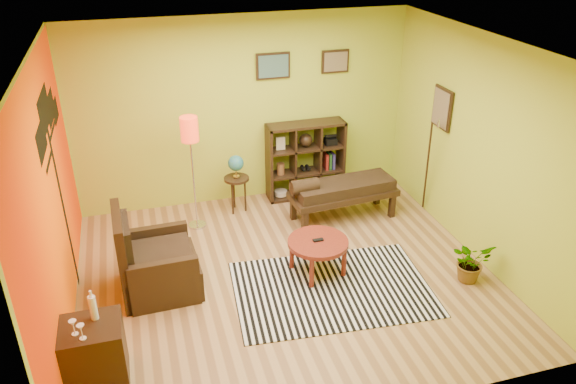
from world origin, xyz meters
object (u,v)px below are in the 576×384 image
object	(u,v)px
potted_plant	(470,265)
armchair	(154,266)
globe_table	(236,170)
bench	(341,190)
side_cabinet	(95,353)
cube_shelf	(306,160)
floor_lamp	(190,139)
coffee_table	(318,245)

from	to	relation	value
potted_plant	armchair	bearing A→B (deg)	166.82
globe_table	bench	distance (m)	1.55
side_cabinet	cube_shelf	xyz separation A→B (m)	(3.11, 3.18, 0.27)
cube_shelf	armchair	bearing A→B (deg)	-143.04
globe_table	floor_lamp	bearing A→B (deg)	-156.56
floor_lamp	globe_table	xyz separation A→B (m)	(0.65, 0.28, -0.65)
coffee_table	floor_lamp	bearing A→B (deg)	129.47
armchair	cube_shelf	xyz separation A→B (m)	(2.47, 1.86, 0.28)
cube_shelf	bench	bearing A→B (deg)	-74.22
coffee_table	potted_plant	world-z (taller)	coffee_table
globe_table	armchair	bearing A→B (deg)	-128.95
side_cabinet	potted_plant	xyz separation A→B (m)	(4.33, 0.46, -0.13)
globe_table	bench	xyz separation A→B (m)	(1.39, -0.64, -0.22)
coffee_table	armchair	world-z (taller)	armchair
cube_shelf	potted_plant	world-z (taller)	cube_shelf
floor_lamp	potted_plant	world-z (taller)	floor_lamp
floor_lamp	side_cabinet	bearing A→B (deg)	-116.16
cube_shelf	floor_lamp	bearing A→B (deg)	-164.39
bench	side_cabinet	bearing A→B (deg)	-145.34
potted_plant	coffee_table	bearing A→B (deg)	158.98
coffee_table	armchair	xyz separation A→B (m)	(-1.96, 0.20, -0.07)
armchair	bench	bearing A→B (deg)	20.20
coffee_table	armchair	bearing A→B (deg)	174.18
cube_shelf	side_cabinet	bearing A→B (deg)	-134.37
coffee_table	globe_table	size ratio (longest dim) A/B	0.83
armchair	bench	world-z (taller)	armchair
globe_table	cube_shelf	xyz separation A→B (m)	(1.15, 0.22, -0.08)
globe_table	bench	size ratio (longest dim) A/B	0.56
potted_plant	globe_table	bearing A→B (deg)	133.31
coffee_table	floor_lamp	size ratio (longest dim) A/B	0.45
armchair	cube_shelf	size ratio (longest dim) A/B	0.89
armchair	cube_shelf	world-z (taller)	cube_shelf
coffee_table	globe_table	distance (m)	1.97
side_cabinet	potted_plant	size ratio (longest dim) A/B	1.87
cube_shelf	bench	size ratio (longest dim) A/B	0.74
coffee_table	side_cabinet	distance (m)	2.83
floor_lamp	globe_table	size ratio (longest dim) A/B	1.83
coffee_table	side_cabinet	world-z (taller)	side_cabinet
globe_table	side_cabinet	bearing A→B (deg)	-123.58
side_cabinet	globe_table	world-z (taller)	side_cabinet
armchair	cube_shelf	distance (m)	3.11
armchair	globe_table	xyz separation A→B (m)	(1.33, 1.64, 0.35)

